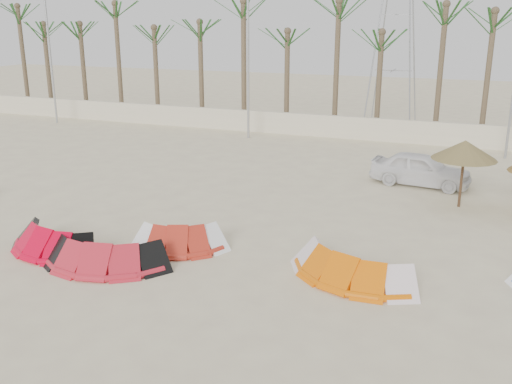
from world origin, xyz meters
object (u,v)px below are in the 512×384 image
at_px(kite_red_mid, 110,250).
at_px(parasol_left, 465,150).
at_px(kite_orange, 354,262).
at_px(car, 421,169).
at_px(kite_red_right, 184,235).
at_px(kite_red_left, 58,237).

bearing_deg(kite_red_mid, parasol_left, 45.17).
relative_size(kite_orange, car, 0.97).
bearing_deg(kite_red_right, kite_red_mid, -127.05).
distance_m(kite_red_left, parasol_left, 14.35).
relative_size(kite_red_right, kite_orange, 0.82).
height_order(kite_red_mid, car, car).
xyz_separation_m(kite_red_left, car, (9.47, 11.28, 0.28)).
height_order(kite_red_mid, kite_red_right, same).
height_order(kite_red_right, car, car).
distance_m(kite_red_left, kite_orange, 8.88).
distance_m(kite_red_right, parasol_left, 10.74).
bearing_deg(kite_red_right, kite_orange, -1.34).
bearing_deg(car, kite_red_left, 146.76).
bearing_deg(car, parasol_left, -138.57).
distance_m(kite_orange, parasol_left, 7.99).
distance_m(kite_orange, car, 9.90).
bearing_deg(kite_red_right, car, 58.42).
xyz_separation_m(kite_red_left, kite_orange, (8.77, 1.42, 0.00)).
relative_size(kite_red_left, car, 0.83).
distance_m(kite_red_mid, parasol_left, 12.97).
relative_size(kite_orange, parasol_left, 1.57).
bearing_deg(parasol_left, kite_red_right, -136.51).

